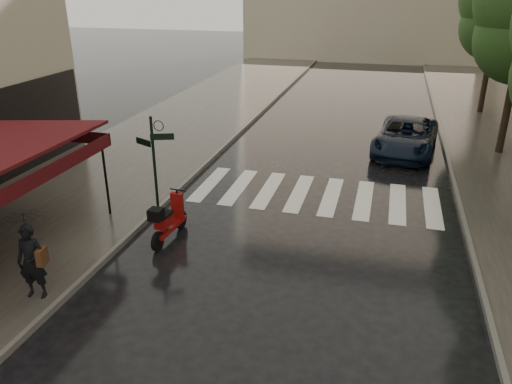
% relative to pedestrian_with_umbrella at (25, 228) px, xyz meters
% --- Properties ---
extents(ground, '(120.00, 120.00, 0.00)m').
position_rel_pedestrian_with_umbrella_xyz_m(ground, '(2.00, 1.40, -1.77)').
color(ground, black).
rests_on(ground, ground).
extents(sidewalk_near, '(6.00, 60.00, 0.12)m').
position_rel_pedestrian_with_umbrella_xyz_m(sidewalk_near, '(-2.50, 13.40, -1.71)').
color(sidewalk_near, '#38332D').
rests_on(sidewalk_near, ground).
extents(curb_near, '(0.12, 60.00, 0.16)m').
position_rel_pedestrian_with_umbrella_xyz_m(curb_near, '(0.55, 13.40, -1.69)').
color(curb_near, '#595651').
rests_on(curb_near, ground).
extents(curb_far, '(0.12, 60.00, 0.16)m').
position_rel_pedestrian_with_umbrella_xyz_m(curb_far, '(9.45, 13.40, -1.69)').
color(curb_far, '#595651').
rests_on(curb_far, ground).
extents(crosswalk, '(7.85, 3.20, 0.01)m').
position_rel_pedestrian_with_umbrella_xyz_m(crosswalk, '(4.97, 7.40, -1.76)').
color(crosswalk, silver).
rests_on(crosswalk, ground).
extents(signpost, '(1.17, 0.29, 3.10)m').
position_rel_pedestrian_with_umbrella_xyz_m(signpost, '(0.80, 4.40, 0.06)').
color(signpost, black).
rests_on(signpost, ground).
extents(tree_far, '(3.80, 3.80, 8.16)m').
position_rel_pedestrian_with_umbrella_xyz_m(tree_far, '(11.70, 20.40, 3.69)').
color(tree_far, black).
rests_on(tree_far, sidewalk_far).
extents(pedestrian_with_umbrella, '(1.18, 1.20, 2.48)m').
position_rel_pedestrian_with_umbrella_xyz_m(pedestrian_with_umbrella, '(0.00, 0.00, 0.00)').
color(pedestrian_with_umbrella, black).
rests_on(pedestrian_with_umbrella, sidewalk_near).
extents(scooter, '(0.51, 1.85, 1.22)m').
position_rel_pedestrian_with_umbrella_xyz_m(scooter, '(1.61, 3.31, -1.20)').
color(scooter, black).
rests_on(scooter, ground).
extents(parked_car, '(2.84, 5.14, 1.36)m').
position_rel_pedestrian_with_umbrella_xyz_m(parked_car, '(7.81, 12.72, -1.09)').
color(parked_car, black).
rests_on(parked_car, ground).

